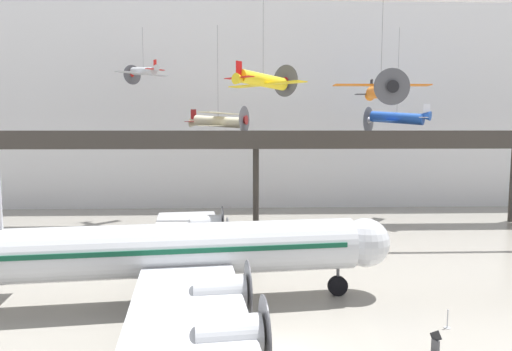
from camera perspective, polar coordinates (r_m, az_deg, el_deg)
hangar_back_wall at (r=63.87m, az=-0.40°, el=8.70°), size 140.00×3.00×28.12m
mezzanine_walkway at (r=51.12m, az=0.02°, el=3.76°), size 110.00×3.20×10.72m
airliner_silver_main at (r=28.90m, az=-10.42°, el=-9.27°), size 28.60×32.65×9.71m
suspended_plane_yellow_lowwing at (r=39.63m, az=0.90°, el=11.78°), size 6.77×6.78×8.74m
suspended_plane_silver_racer at (r=56.25m, az=-13.90°, el=12.52°), size 5.60×5.59×6.39m
suspended_plane_orange_highwing at (r=43.24m, az=15.31°, el=10.15°), size 8.59×7.01×9.60m
suspended_plane_blue_trainer at (r=55.72m, az=17.19°, el=6.87°), size 7.66×8.22×12.11m
suspended_plane_cream_biplane at (r=52.05m, az=-4.72°, el=6.79°), size 7.35×8.49×12.00m
stanchion_barrier at (r=28.37m, az=22.80°, el=-16.57°), size 0.36×0.36×1.08m
info_sign_pedestal at (r=25.27m, az=21.52°, el=-19.06°), size 0.32×0.74×1.24m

